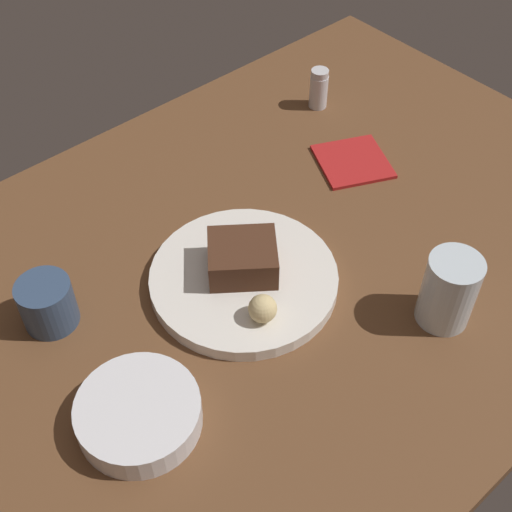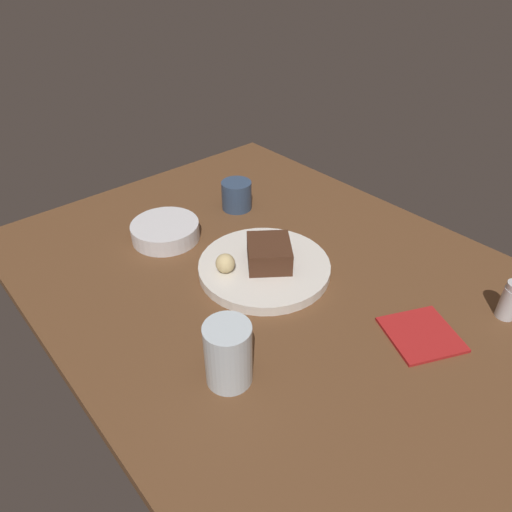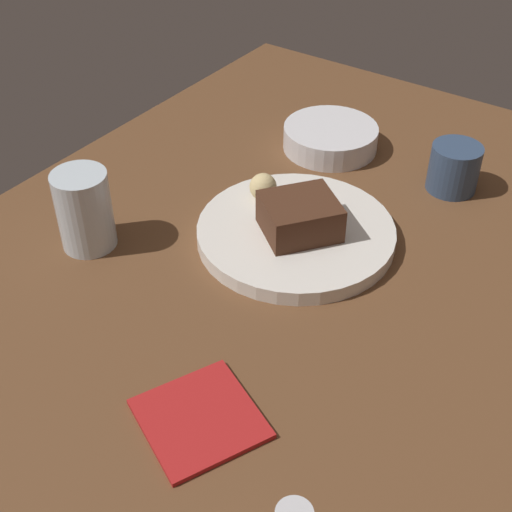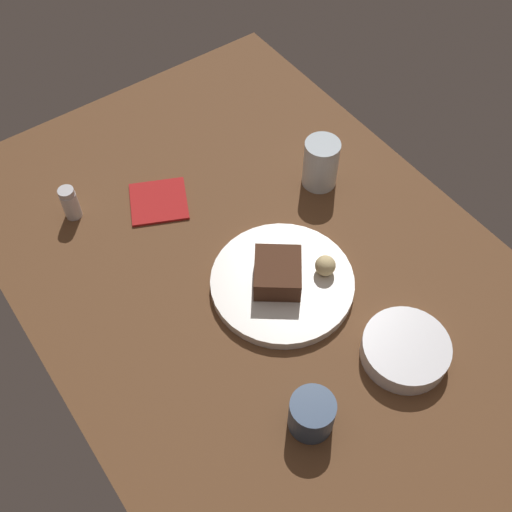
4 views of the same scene
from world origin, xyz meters
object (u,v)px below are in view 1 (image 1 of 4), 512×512
(side_bowl, at_px, (139,414))
(coffee_cup, at_px, (47,304))
(water_glass, at_px, (449,291))
(folded_napkin, at_px, (353,162))
(salt_shaker, at_px, (319,89))
(chocolate_cake_slice, at_px, (243,259))
(bread_roll, at_px, (263,308))
(dessert_plate, at_px, (244,279))

(side_bowl, height_order, coffee_cup, coffee_cup)
(water_glass, bearing_deg, folded_napkin, 64.34)
(salt_shaker, relative_size, side_bowl, 0.50)
(chocolate_cake_slice, xyz_separation_m, bread_roll, (-0.04, -0.08, -0.00))
(water_glass, relative_size, side_bowl, 0.72)
(dessert_plate, distance_m, water_glass, 0.28)
(chocolate_cake_slice, relative_size, folded_napkin, 0.83)
(dessert_plate, xyz_separation_m, bread_roll, (-0.03, -0.07, 0.03))
(salt_shaker, distance_m, water_glass, 0.51)
(chocolate_cake_slice, distance_m, salt_shaker, 0.44)
(folded_napkin, bearing_deg, side_bowl, -163.02)
(bread_roll, bearing_deg, side_bowl, -177.21)
(dessert_plate, xyz_separation_m, chocolate_cake_slice, (0.01, 0.01, 0.03))
(water_glass, distance_m, side_bowl, 0.42)
(salt_shaker, distance_m, folded_napkin, 0.17)
(dessert_plate, relative_size, water_glass, 2.46)
(water_glass, height_order, coffee_cup, water_glass)
(chocolate_cake_slice, relative_size, bread_roll, 2.46)
(side_bowl, xyz_separation_m, folded_napkin, (0.55, 0.17, -0.02))
(side_bowl, bearing_deg, bread_roll, 2.79)
(coffee_cup, bearing_deg, folded_napkin, -4.11)
(coffee_cup, bearing_deg, water_glass, -40.43)
(chocolate_cake_slice, distance_m, side_bowl, 0.26)
(salt_shaker, xyz_separation_m, side_bowl, (-0.62, -0.32, -0.02))
(salt_shaker, bearing_deg, chocolate_cake_slice, -148.33)
(chocolate_cake_slice, relative_size, salt_shaker, 1.27)
(side_bowl, relative_size, coffee_cup, 2.05)
(chocolate_cake_slice, distance_m, coffee_cup, 0.27)
(chocolate_cake_slice, bearing_deg, salt_shaker, 31.67)
(water_glass, xyz_separation_m, folded_napkin, (0.15, 0.30, -0.05))
(chocolate_cake_slice, relative_size, side_bowl, 0.63)
(salt_shaker, bearing_deg, side_bowl, -152.39)
(chocolate_cake_slice, bearing_deg, water_glass, -54.82)
(bread_roll, bearing_deg, salt_shaker, 37.21)
(dessert_plate, bearing_deg, side_bowl, -160.27)
(chocolate_cake_slice, xyz_separation_m, water_glass, (0.16, -0.23, 0.01))
(dessert_plate, bearing_deg, coffee_cup, 152.85)
(salt_shaker, bearing_deg, folded_napkin, -114.37)
(bread_roll, bearing_deg, dessert_plate, 67.68)
(water_glass, relative_size, folded_napkin, 0.94)
(side_bowl, distance_m, coffee_cup, 0.21)
(dessert_plate, relative_size, folded_napkin, 2.32)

